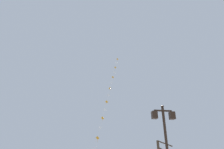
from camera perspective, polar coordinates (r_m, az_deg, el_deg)
The scene contains 2 objects.
twin_lantern_lamp_post at distance 11.02m, azimuth 15.12°, elevation -15.67°, with size 1.27×0.28×4.63m.
kite_train at distance 31.05m, azimuth -1.10°, elevation -6.14°, with size 5.75×12.63×22.05m.
Camera 1 is at (-0.82, -2.33, 1.52)m, focal length 31.61 mm.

